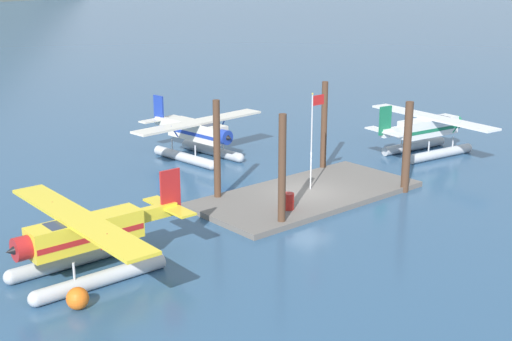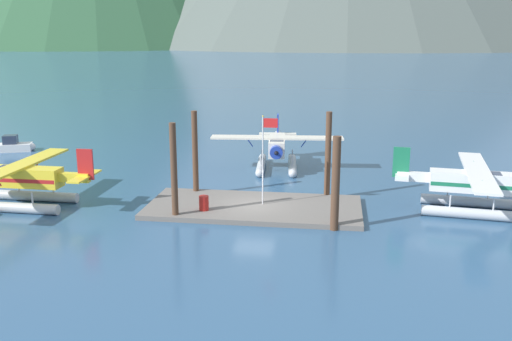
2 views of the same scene
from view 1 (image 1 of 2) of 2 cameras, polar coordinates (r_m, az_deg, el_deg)
name	(u,v)px [view 1 (image 1 of 2)]	position (r m, az deg, el deg)	size (l,w,h in m)	color
ground_plane	(307,197)	(38.56, 4.32, -2.23)	(1200.00, 1200.00, 0.00)	#2D5175
dock_platform	(307,194)	(38.51, 4.32, -2.01)	(13.15, 6.12, 0.30)	#66605B
piling_near_left	(282,172)	(33.14, 2.20, -0.09)	(0.38, 0.38, 5.73)	#4C3323
piling_near_right	(407,148)	(39.57, 12.55, 1.89)	(0.46, 0.46, 5.28)	#4C3323
piling_far_left	(217,152)	(36.90, -3.30, 1.57)	(0.38, 0.38, 5.71)	#4C3323
piling_far_right	(324,127)	(42.87, 5.72, 3.62)	(0.38, 0.38, 5.77)	#4C3323
flagpole	(313,129)	(38.15, 4.84, 3.47)	(0.95, 0.10, 5.55)	silver
fuel_drum	(289,201)	(35.47, 2.75, -2.59)	(0.62, 0.62, 0.88)	#AD1E19
mooring_buoy	(78,298)	(26.77, -14.74, -10.34)	(0.86, 0.86, 0.86)	orange
seaplane_white_stbd_fwd	(428,132)	(48.69, 14.24, 3.14)	(7.95, 10.49, 3.84)	#B7BABF
seaplane_yellow_port_aft	(86,241)	(28.96, -14.10, -5.73)	(7.98, 10.42, 3.84)	#B7BABF
seaplane_cream_bow_centre	(198,136)	(46.22, -4.91, 2.90)	(10.48, 7.96, 3.84)	#B7BABF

